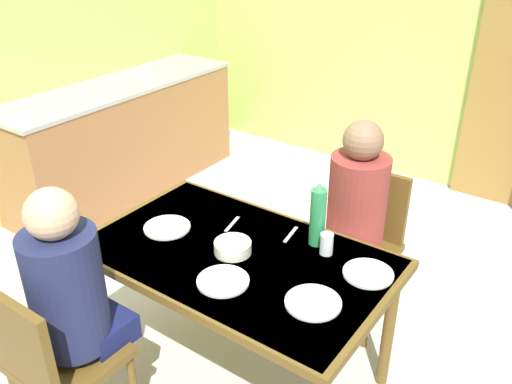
% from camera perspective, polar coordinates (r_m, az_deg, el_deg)
% --- Properties ---
extents(ground_plane, '(7.12, 7.12, 0.00)m').
position_cam_1_polar(ground_plane, '(3.14, -8.02, -14.78)').
color(ground_plane, beige).
extents(wall_back, '(4.04, 0.10, 2.76)m').
position_cam_1_polar(wall_back, '(4.73, 15.00, 18.01)').
color(wall_back, '#AFCD61').
rests_on(wall_back, ground_plane).
extents(wall_left, '(0.10, 4.11, 2.76)m').
position_cam_1_polar(wall_left, '(4.33, -22.51, 16.08)').
color(wall_left, '#AECC63').
rests_on(wall_left, ground_plane).
extents(kitchen_counter, '(0.61, 2.06, 0.91)m').
position_cam_1_polar(kitchen_counter, '(4.56, -13.80, 5.58)').
color(kitchen_counter, '#95613B').
rests_on(kitchen_counter, ground_plane).
extents(dining_table, '(1.39, 0.85, 0.72)m').
position_cam_1_polar(dining_table, '(2.51, -2.00, -7.86)').
color(dining_table, brown).
rests_on(dining_table, ground_plane).
extents(chair_near_diner, '(0.40, 0.40, 0.87)m').
position_cam_1_polar(chair_near_diner, '(2.41, -20.68, -16.29)').
color(chair_near_diner, brown).
rests_on(chair_near_diner, ground_plane).
extents(chair_far_diner, '(0.40, 0.40, 0.87)m').
position_cam_1_polar(chair_far_diner, '(3.04, 11.17, -4.83)').
color(chair_far_diner, brown).
rests_on(chair_far_diner, ground_plane).
extents(person_near_diner, '(0.30, 0.37, 0.77)m').
position_cam_1_polar(person_near_diner, '(2.29, -19.10, -9.40)').
color(person_near_diner, '#161B4D').
rests_on(person_near_diner, ground_plane).
extents(person_far_diner, '(0.30, 0.37, 0.77)m').
position_cam_1_polar(person_far_diner, '(2.79, 10.50, -1.15)').
color(person_far_diner, maroon).
rests_on(person_far_diner, ground_plane).
extents(water_bottle_green_near, '(0.07, 0.07, 0.31)m').
position_cam_1_polar(water_bottle_green_near, '(2.47, 6.54, -2.49)').
color(water_bottle_green_near, '#288248').
rests_on(water_bottle_green_near, dining_table).
extents(serving_bowl_center, '(0.17, 0.17, 0.05)m').
position_cam_1_polar(serving_bowl_center, '(2.46, -2.47, -5.84)').
color(serving_bowl_center, beige).
rests_on(serving_bowl_center, dining_table).
extents(dinner_plate_near_left, '(0.23, 0.23, 0.01)m').
position_cam_1_polar(dinner_plate_near_left, '(2.19, 6.04, -11.51)').
color(dinner_plate_near_left, white).
rests_on(dinner_plate_near_left, dining_table).
extents(dinner_plate_near_right, '(0.23, 0.23, 0.01)m').
position_cam_1_polar(dinner_plate_near_right, '(2.68, -9.35, -3.70)').
color(dinner_plate_near_right, white).
rests_on(dinner_plate_near_right, dining_table).
extents(dinner_plate_far_center, '(0.22, 0.22, 0.01)m').
position_cam_1_polar(dinner_plate_far_center, '(2.38, 11.74, -8.41)').
color(dinner_plate_far_center, white).
rests_on(dinner_plate_far_center, dining_table).
extents(dinner_plate_far_side, '(0.22, 0.22, 0.01)m').
position_cam_1_polar(dinner_plate_far_side, '(2.29, -3.50, -9.34)').
color(dinner_plate_far_side, white).
rests_on(dinner_plate_far_side, dining_table).
extents(drinking_glass_by_near_diner, '(0.06, 0.06, 0.10)m').
position_cam_1_polar(drinking_glass_by_near_diner, '(2.45, 7.45, -5.44)').
color(drinking_glass_by_near_diner, silver).
rests_on(drinking_glass_by_near_diner, dining_table).
extents(cutlery_knife_near, '(0.04, 0.15, 0.00)m').
position_cam_1_polar(cutlery_knife_near, '(2.60, 3.68, -4.50)').
color(cutlery_knife_near, silver).
rests_on(cutlery_knife_near, dining_table).
extents(cutlery_fork_near, '(0.05, 0.15, 0.00)m').
position_cam_1_polar(cutlery_fork_near, '(2.68, -2.54, -3.39)').
color(cutlery_fork_near, silver).
rests_on(cutlery_fork_near, dining_table).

